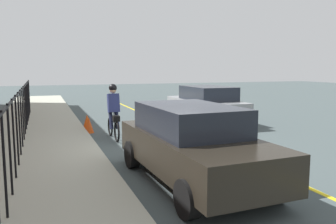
% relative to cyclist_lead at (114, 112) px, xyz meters
% --- Properties ---
extents(ground_plane, '(80.00, 80.00, 0.00)m').
position_rel_cyclist_lead_xyz_m(ground_plane, '(-2.29, -1.06, -0.91)').
color(ground_plane, '#404C4D').
extents(lane_line_centre, '(36.00, 0.12, 0.01)m').
position_rel_cyclist_lead_xyz_m(lane_line_centre, '(-2.29, -2.66, -0.91)').
color(lane_line_centre, yellow).
rests_on(lane_line_centre, ground).
extents(sidewalk, '(40.00, 3.20, 0.15)m').
position_rel_cyclist_lead_xyz_m(sidewalk, '(-2.29, 2.34, -0.84)').
color(sidewalk, '#A9AB99').
rests_on(sidewalk, ground).
extents(iron_fence, '(16.76, 0.04, 1.60)m').
position_rel_cyclist_lead_xyz_m(iron_fence, '(-1.29, 2.74, 0.31)').
color(iron_fence, black).
rests_on(iron_fence, sidewalk).
extents(cyclist_lead, '(1.71, 0.36, 1.83)m').
position_rel_cyclist_lead_xyz_m(cyclist_lead, '(0.00, 0.00, 0.00)').
color(cyclist_lead, black).
rests_on(cyclist_lead, ground).
extents(patrol_sedan, '(4.40, 1.92, 1.58)m').
position_rel_cyclist_lead_xyz_m(patrol_sedan, '(1.89, -4.30, -0.09)').
color(patrol_sedan, gray).
rests_on(patrol_sedan, ground).
extents(parked_sedan_rear, '(4.47, 2.06, 1.58)m').
position_rel_cyclist_lead_xyz_m(parked_sedan_rear, '(-4.78, -0.66, -0.09)').
color(parked_sedan_rear, black).
rests_on(parked_sedan_rear, ground).
extents(traffic_cone_near, '(0.36, 0.36, 0.58)m').
position_rel_cyclist_lead_xyz_m(traffic_cone_near, '(1.45, 0.62, -0.62)').
color(traffic_cone_near, '#E74D15').
rests_on(traffic_cone_near, ground).
extents(traffic_cone_far, '(0.36, 0.36, 0.57)m').
position_rel_cyclist_lead_xyz_m(traffic_cone_far, '(2.22, 0.59, -0.63)').
color(traffic_cone_far, '#EB5111').
rests_on(traffic_cone_far, ground).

